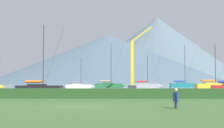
{
  "coord_description": "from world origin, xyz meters",
  "views": [
    {
      "loc": [
        2.6,
        -21.18,
        1.63
      ],
      "look_at": [
        1.69,
        56.7,
        5.98
      ],
      "focal_mm": 51.79,
      "sensor_mm": 36.0,
      "label": 1
    }
  ],
  "objects_px": {
    "sailboat_slip_6": "(183,85)",
    "sailboat_slip_2": "(109,85)",
    "sailboat_slip_7": "(79,86)",
    "sailboat_slip_5": "(40,88)",
    "sailboat_slip_9": "(146,85)",
    "sailboat_slip_11": "(213,86)",
    "person_seated_viewer": "(176,97)",
    "dock_crane": "(133,68)"
  },
  "relations": [
    {
      "from": "sailboat_slip_7",
      "to": "person_seated_viewer",
      "type": "distance_m",
      "value": 63.97
    },
    {
      "from": "sailboat_slip_11",
      "to": "sailboat_slip_2",
      "type": "bearing_deg",
      "value": 143.89
    },
    {
      "from": "sailboat_slip_5",
      "to": "sailboat_slip_11",
      "type": "bearing_deg",
      "value": 44.5
    },
    {
      "from": "sailboat_slip_5",
      "to": "sailboat_slip_9",
      "type": "distance_m",
      "value": 44.89
    },
    {
      "from": "sailboat_slip_7",
      "to": "dock_crane",
      "type": "distance_m",
      "value": 14.46
    },
    {
      "from": "sailboat_slip_5",
      "to": "sailboat_slip_6",
      "type": "xyz_separation_m",
      "value": [
        33.06,
        52.15,
        0.11
      ]
    },
    {
      "from": "sailboat_slip_11",
      "to": "dock_crane",
      "type": "relative_size",
      "value": 0.67
    },
    {
      "from": "sailboat_slip_9",
      "to": "sailboat_slip_11",
      "type": "distance_m",
      "value": 20.26
    },
    {
      "from": "sailboat_slip_6",
      "to": "sailboat_slip_5",
      "type": "bearing_deg",
      "value": -121.64
    },
    {
      "from": "sailboat_slip_9",
      "to": "person_seated_viewer",
      "type": "height_order",
      "value": "sailboat_slip_9"
    },
    {
      "from": "person_seated_viewer",
      "to": "dock_crane",
      "type": "height_order",
      "value": "dock_crane"
    },
    {
      "from": "sailboat_slip_7",
      "to": "sailboat_slip_6",
      "type": "bearing_deg",
      "value": 42.45
    },
    {
      "from": "sailboat_slip_2",
      "to": "sailboat_slip_7",
      "type": "distance_m",
      "value": 12.93
    },
    {
      "from": "person_seated_viewer",
      "to": "sailboat_slip_6",
      "type": "bearing_deg",
      "value": 73.7
    },
    {
      "from": "sailboat_slip_5",
      "to": "dock_crane",
      "type": "bearing_deg",
      "value": 70.14
    },
    {
      "from": "sailboat_slip_6",
      "to": "person_seated_viewer",
      "type": "relative_size",
      "value": 10.62
    },
    {
      "from": "sailboat_slip_5",
      "to": "sailboat_slip_2",
      "type": "bearing_deg",
      "value": 84.82
    },
    {
      "from": "sailboat_slip_2",
      "to": "sailboat_slip_11",
      "type": "bearing_deg",
      "value": -29.46
    },
    {
      "from": "person_seated_viewer",
      "to": "sailboat_slip_5",
      "type": "bearing_deg",
      "value": 113.0
    },
    {
      "from": "sailboat_slip_6",
      "to": "person_seated_viewer",
      "type": "distance_m",
      "value": 84.06
    },
    {
      "from": "sailboat_slip_11",
      "to": "dock_crane",
      "type": "distance_m",
      "value": 19.68
    },
    {
      "from": "dock_crane",
      "to": "sailboat_slip_6",
      "type": "bearing_deg",
      "value": 51.4
    },
    {
      "from": "sailboat_slip_9",
      "to": "person_seated_viewer",
      "type": "bearing_deg",
      "value": -89.59
    },
    {
      "from": "sailboat_slip_5",
      "to": "dock_crane",
      "type": "distance_m",
      "value": 35.0
    },
    {
      "from": "sailboat_slip_6",
      "to": "dock_crane",
      "type": "relative_size",
      "value": 0.85
    },
    {
      "from": "sailboat_slip_9",
      "to": "sailboat_slip_5",
      "type": "bearing_deg",
      "value": -112.41
    },
    {
      "from": "sailboat_slip_6",
      "to": "sailboat_slip_2",
      "type": "bearing_deg",
      "value": -158.19
    },
    {
      "from": "sailboat_slip_7",
      "to": "person_seated_viewer",
      "type": "relative_size",
      "value": 6.2
    },
    {
      "from": "sailboat_slip_7",
      "to": "sailboat_slip_9",
      "type": "height_order",
      "value": "sailboat_slip_9"
    },
    {
      "from": "sailboat_slip_9",
      "to": "sailboat_slip_11",
      "type": "xyz_separation_m",
      "value": [
        14.45,
        -14.19,
        0.06
      ]
    },
    {
      "from": "sailboat_slip_2",
      "to": "dock_crane",
      "type": "xyz_separation_m",
      "value": [
        6.2,
        -12.4,
        4.38
      ]
    },
    {
      "from": "sailboat_slip_5",
      "to": "sailboat_slip_7",
      "type": "bearing_deg",
      "value": 93.39
    },
    {
      "from": "sailboat_slip_2",
      "to": "sailboat_slip_6",
      "type": "relative_size",
      "value": 0.98
    },
    {
      "from": "sailboat_slip_7",
      "to": "sailboat_slip_5",
      "type": "bearing_deg",
      "value": -84.34
    },
    {
      "from": "sailboat_slip_5",
      "to": "sailboat_slip_6",
      "type": "height_order",
      "value": "sailboat_slip_6"
    },
    {
      "from": "sailboat_slip_11",
      "to": "person_seated_viewer",
      "type": "height_order",
      "value": "sailboat_slip_11"
    },
    {
      "from": "sailboat_slip_11",
      "to": "person_seated_viewer",
      "type": "distance_m",
      "value": 59.16
    },
    {
      "from": "sailboat_slip_2",
      "to": "sailboat_slip_9",
      "type": "xyz_separation_m",
      "value": [
        10.3,
        -3.07,
        -0.07
      ]
    },
    {
      "from": "sailboat_slip_11",
      "to": "person_seated_viewer",
      "type": "xyz_separation_m",
      "value": [
        -19.15,
        -55.98,
        -0.07
      ]
    },
    {
      "from": "sailboat_slip_5",
      "to": "sailboat_slip_7",
      "type": "relative_size",
      "value": 1.37
    },
    {
      "from": "person_seated_viewer",
      "to": "sailboat_slip_11",
      "type": "bearing_deg",
      "value": 66.92
    },
    {
      "from": "sailboat_slip_2",
      "to": "sailboat_slip_6",
      "type": "height_order",
      "value": "sailboat_slip_6"
    }
  ]
}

